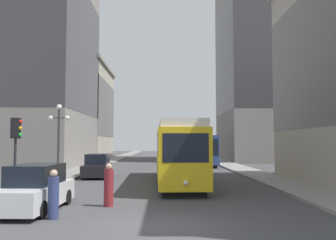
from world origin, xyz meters
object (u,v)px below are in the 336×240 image
object	(u,v)px
transit_bus	(203,149)
pedestrian_crossing_near	(109,186)
streetcar	(177,151)
parked_car_left_mid	(35,189)
lamp_post_left_near	(59,130)
pedestrian_crossing_far	(53,196)
traffic_light_near_left	(16,136)
parked_car_left_near	(97,167)

from	to	relation	value
transit_bus	pedestrian_crossing_near	size ratio (longest dim) A/B	6.26
streetcar	pedestrian_crossing_near	bearing A→B (deg)	-111.39
parked_car_left_mid	pedestrian_crossing_near	distance (m)	2.92
transit_bus	lamp_post_left_near	size ratio (longest dim) A/B	2.23
streetcar	pedestrian_crossing_far	distance (m)	12.31
parked_car_left_mid	transit_bus	bearing A→B (deg)	72.87
pedestrian_crossing_far	traffic_light_near_left	world-z (taller)	traffic_light_near_left
pedestrian_crossing_near	traffic_light_near_left	xyz separation A→B (m)	(-4.46, 1.19, 2.14)
parked_car_left_mid	pedestrian_crossing_far	bearing A→B (deg)	-50.46
pedestrian_crossing_near	pedestrian_crossing_far	distance (m)	2.93
parked_car_left_mid	traffic_light_near_left	xyz separation A→B (m)	(-1.68, 2.09, 2.14)
streetcar	parked_car_left_mid	xyz separation A→B (m)	(-5.98, -9.70, -1.26)
traffic_light_near_left	lamp_post_left_near	xyz separation A→B (m)	(-0.22, 7.42, 0.54)
parked_car_left_near	parked_car_left_mid	size ratio (longest dim) A/B	0.92
parked_car_left_near	pedestrian_crossing_far	distance (m)	14.95
transit_bus	pedestrian_crossing_far	xyz separation A→B (m)	(-8.60, -29.49, -1.14)
pedestrian_crossing_far	traffic_light_near_left	size ratio (longest dim) A/B	0.47
streetcar	lamp_post_left_near	distance (m)	8.02
parked_car_left_near	pedestrian_crossing_near	distance (m)	12.74
streetcar	transit_bus	size ratio (longest dim) A/B	1.27
parked_car_left_mid	lamp_post_left_near	xyz separation A→B (m)	(-1.90, 9.52, 2.68)
streetcar	traffic_light_near_left	size ratio (longest dim) A/B	3.93
transit_bus	parked_car_left_mid	distance (m)	29.61
parked_car_left_near	pedestrian_crossing_near	world-z (taller)	parked_car_left_near
streetcar	parked_car_left_near	world-z (taller)	streetcar
parked_car_left_mid	pedestrian_crossing_far	distance (m)	1.97
streetcar	parked_car_left_near	bearing A→B (deg)	147.38
streetcar	parked_car_left_mid	bearing A→B (deg)	-123.04
lamp_post_left_near	pedestrian_crossing_far	bearing A→B (deg)	-74.39
transit_bus	parked_car_left_near	bearing A→B (deg)	-121.74
transit_bus	parked_car_left_near	world-z (taller)	transit_bus
traffic_light_near_left	transit_bus	bearing A→B (deg)	66.04
streetcar	pedestrian_crossing_near	world-z (taller)	streetcar
parked_car_left_near	pedestrian_crossing_far	xyz separation A→B (m)	(1.20, -14.90, -0.04)
parked_car_left_near	traffic_light_near_left	bearing A→B (deg)	-100.37
lamp_post_left_near	traffic_light_near_left	bearing A→B (deg)	-88.32
transit_bus	traffic_light_near_left	size ratio (longest dim) A/B	3.08
parked_car_left_mid	pedestrian_crossing_near	world-z (taller)	parked_car_left_mid
transit_bus	lamp_post_left_near	distance (m)	21.86
transit_bus	parked_car_left_mid	xyz separation A→B (m)	(-9.80, -27.92, -1.10)
parked_car_left_mid	pedestrian_crossing_near	bearing A→B (deg)	20.15
parked_car_left_near	parked_car_left_mid	distance (m)	13.33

